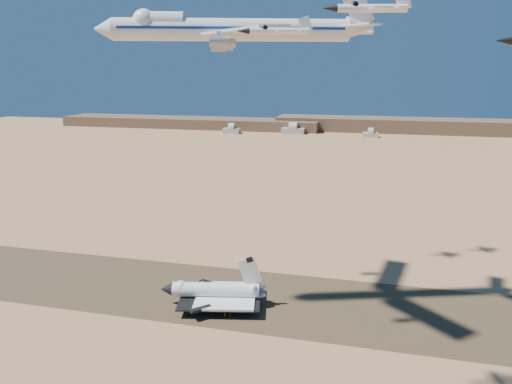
% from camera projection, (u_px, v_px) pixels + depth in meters
% --- Properties ---
extents(ground, '(1200.00, 1200.00, 0.00)m').
position_uv_depth(ground, '(227.00, 295.00, 188.12)').
color(ground, tan).
rests_on(ground, ground).
extents(runway, '(600.00, 50.00, 0.06)m').
position_uv_depth(runway, '(227.00, 295.00, 188.11)').
color(runway, brown).
rests_on(runway, ground).
extents(ridgeline, '(960.00, 90.00, 18.00)m').
position_uv_depth(ridgeline, '(391.00, 127.00, 667.32)').
color(ridgeline, brown).
rests_on(ridgeline, ground).
extents(hangars, '(200.50, 29.50, 30.00)m').
position_uv_depth(hangars, '(289.00, 130.00, 652.57)').
color(hangars, beige).
rests_on(hangars, ground).
extents(shuttle, '(37.99, 28.44, 18.73)m').
position_uv_depth(shuttle, '(215.00, 292.00, 179.47)').
color(shuttle, white).
rests_on(shuttle, runway).
extents(carrier_747, '(89.22, 66.20, 22.43)m').
position_uv_depth(carrier_747, '(224.00, 30.00, 159.66)').
color(carrier_747, white).
extents(crew_a, '(0.57, 0.72, 1.71)m').
position_uv_depth(crew_a, '(225.00, 314.00, 172.02)').
color(crew_a, '#C3710B').
rests_on(crew_a, runway).
extents(crew_b, '(0.95, 1.04, 1.86)m').
position_uv_depth(crew_b, '(225.00, 315.00, 170.89)').
color(crew_b, '#C3710B').
rests_on(crew_b, runway).
extents(crew_c, '(1.10, 1.25, 1.91)m').
position_uv_depth(crew_c, '(230.00, 316.00, 170.32)').
color(crew_c, '#C3710B').
rests_on(crew_c, runway).
extents(chase_jet_a, '(16.13, 9.50, 4.13)m').
position_uv_depth(chase_jet_a, '(278.00, 31.00, 108.26)').
color(chase_jet_a, white).
extents(chase_jet_b, '(15.83, 9.14, 4.02)m').
position_uv_depth(chase_jet_b, '(370.00, 8.00, 90.94)').
color(chase_jet_b, white).
extents(chase_jet_e, '(14.68, 8.69, 3.78)m').
position_uv_depth(chase_jet_e, '(309.00, 29.00, 198.80)').
color(chase_jet_e, white).
extents(chase_jet_f, '(15.15, 8.98, 3.90)m').
position_uv_depth(chase_jet_f, '(357.00, 32.00, 205.29)').
color(chase_jet_f, white).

